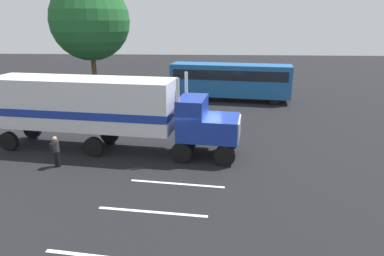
{
  "coord_description": "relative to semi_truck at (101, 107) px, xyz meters",
  "views": [
    {
      "loc": [
        0.75,
        -17.76,
        7.19
      ],
      "look_at": [
        -0.33,
        0.08,
        1.6
      ],
      "focal_mm": 32.06,
      "sensor_mm": 36.0,
      "label": 1
    }
  ],
  "objects": [
    {
      "name": "ground_plane",
      "position": [
        5.51,
        -0.71,
        -2.52
      ],
      "size": [
        120.0,
        120.0,
        0.0
      ],
      "primitive_type": "plane",
      "color": "black"
    },
    {
      "name": "parked_car",
      "position": [
        -0.56,
        7.03,
        -1.72
      ],
      "size": [
        4.52,
        2.11,
        1.57
      ],
      "color": "#234C8C",
      "rests_on": "ground_plane"
    },
    {
      "name": "semi_truck",
      "position": [
        0.0,
        0.0,
        0.0
      ],
      "size": [
        14.36,
        4.25,
        4.5
      ],
      "color": "#193399",
      "rests_on": "ground_plane"
    },
    {
      "name": "person_bystander",
      "position": [
        -1.67,
        -2.6,
        -1.63
      ],
      "size": [
        0.39,
        0.48,
        1.63
      ],
      "color": "black",
      "rests_on": "ground_plane"
    },
    {
      "name": "lane_stripe_mid",
      "position": [
        3.98,
        -6.71,
        -2.52
      ],
      "size": [
        4.4,
        0.56,
        0.01
      ],
      "primitive_type": "cube",
      "rotation": [
        0.0,
        0.0,
        -0.09
      ],
      "color": "silver",
      "rests_on": "ground_plane"
    },
    {
      "name": "lane_stripe_near",
      "position": [
        4.7,
        -4.21,
        -2.52
      ],
      "size": [
        4.39,
        0.63,
        0.01
      ],
      "primitive_type": "cube",
      "rotation": [
        0.0,
        0.0,
        -0.11
      ],
      "color": "silver",
      "rests_on": "ground_plane"
    },
    {
      "name": "tree_left",
      "position": [
        -4.63,
        12.53,
        4.7
      ],
      "size": [
        6.96,
        6.96,
        10.71
      ],
      "color": "brown",
      "rests_on": "ground_plane"
    },
    {
      "name": "parked_bus",
      "position": [
        7.91,
        13.48,
        -0.46
      ],
      "size": [
        11.26,
        4.14,
        3.4
      ],
      "color": "#1E5999",
      "rests_on": "ground_plane"
    }
  ]
}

